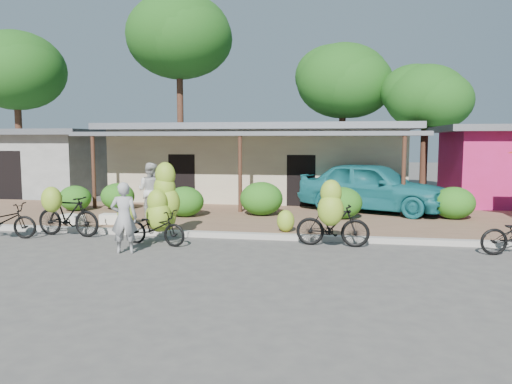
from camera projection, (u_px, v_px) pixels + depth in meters
ground at (188, 253)px, 11.85m from camera, size 100.00×100.00×0.00m
sidewalk at (234, 218)px, 16.74m from camera, size 60.00×6.00×0.12m
curb at (210, 234)px, 13.80m from camera, size 60.00×0.25×0.15m
shop_main at (262, 161)px, 22.38m from camera, size 13.00×8.50×3.35m
shop_pink at (512, 164)px, 20.63m from camera, size 6.00×6.00×3.25m
shop_grey at (40, 162)px, 24.34m from camera, size 7.00×6.00×3.15m
tree_back_left at (14, 69)px, 26.38m from camera, size 5.27×5.16×8.37m
tree_far_center at (176, 35)px, 27.72m from camera, size 5.91×5.85×10.72m
tree_center_right at (340, 79)px, 26.93m from camera, size 5.12×5.00×7.82m
tree_near_right at (422, 95)px, 24.40m from camera, size 4.15×3.95×6.38m
hedge_0 at (75, 198)px, 18.07m from camera, size 1.17×1.05×0.91m
hedge_1 at (118, 196)px, 18.41m from camera, size 1.25×1.12×0.97m
hedge_2 at (185, 202)px, 16.67m from camera, size 1.29×1.16×1.00m
hedge_3 at (261, 199)px, 16.96m from camera, size 1.46×1.31×1.14m
hedge_4 at (342, 203)px, 16.22m from camera, size 1.33×1.20×1.04m
hedge_5 at (454, 203)px, 16.17m from camera, size 1.34×1.21×1.05m
bike_far_left at (1, 219)px, 13.50m from camera, size 1.93×1.32×1.36m
bike_left at (66, 214)px, 13.80m from camera, size 1.99×1.25×1.45m
bike_center at (160, 212)px, 12.94m from camera, size 1.82×1.28×2.10m
bike_right at (332, 219)px, 12.39m from camera, size 1.88×1.23×1.74m
loose_banana_a at (126, 213)px, 15.13m from camera, size 0.55×0.47×0.69m
loose_banana_b at (153, 214)px, 15.19m from camera, size 0.47×0.40×0.59m
loose_banana_c at (286, 221)px, 13.92m from camera, size 0.49×0.42×0.62m
sack_near at (115, 219)px, 15.28m from camera, size 0.88×0.47×0.30m
sack_far at (73, 219)px, 15.26m from camera, size 0.84×0.65×0.28m
vendor at (124, 218)px, 11.77m from camera, size 0.70×0.55×1.70m
bystander at (150, 191)px, 16.31m from camera, size 0.97×0.80×1.82m
teal_van at (373, 187)px, 17.80m from camera, size 5.66×3.99×1.79m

